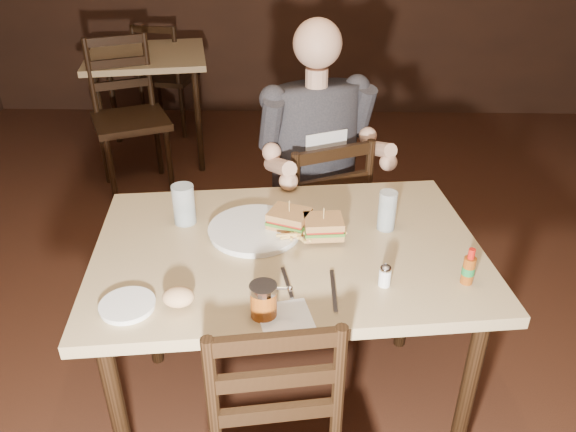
{
  "coord_description": "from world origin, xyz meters",
  "views": [
    {
      "loc": [
        -0.24,
        -1.41,
        1.76
      ],
      "look_at": [
        -0.28,
        0.14,
        0.85
      ],
      "focal_mm": 35.0,
      "sensor_mm": 36.0,
      "label": 1
    }
  ],
  "objects_px": {
    "dinner_plate": "(255,231)",
    "side_plate": "(128,306)",
    "bg_table": "(148,66)",
    "bg_chair_far": "(168,77)",
    "hot_sauce": "(469,266)",
    "syrup_dispenser": "(264,300)",
    "chair_far": "(312,222)",
    "bg_chair_near": "(131,120)",
    "main_table": "(288,266)",
    "glass_right": "(387,211)",
    "glass_left": "(184,204)",
    "diner": "(319,131)"
  },
  "relations": [
    {
      "from": "dinner_plate",
      "to": "side_plate",
      "type": "relative_size",
      "value": 2.04
    },
    {
      "from": "bg_table",
      "to": "bg_chair_far",
      "type": "xyz_separation_m",
      "value": [
        0.0,
        0.55,
        -0.24
      ]
    },
    {
      "from": "hot_sauce",
      "to": "syrup_dispenser",
      "type": "distance_m",
      "value": 0.6
    },
    {
      "from": "bg_chair_far",
      "to": "dinner_plate",
      "type": "xyz_separation_m",
      "value": [
        0.94,
        -2.88,
        0.34
      ]
    },
    {
      "from": "bg_table",
      "to": "chair_far",
      "type": "distance_m",
      "value": 2.07
    },
    {
      "from": "bg_chair_near",
      "to": "dinner_plate",
      "type": "height_order",
      "value": "bg_chair_near"
    },
    {
      "from": "main_table",
      "to": "syrup_dispenser",
      "type": "relative_size",
      "value": 13.39
    },
    {
      "from": "glass_right",
      "to": "glass_left",
      "type": "bearing_deg",
      "value": 177.98
    },
    {
      "from": "hot_sauce",
      "to": "side_plate",
      "type": "height_order",
      "value": "hot_sauce"
    },
    {
      "from": "bg_chair_far",
      "to": "side_plate",
      "type": "height_order",
      "value": "bg_chair_far"
    },
    {
      "from": "bg_table",
      "to": "chair_far",
      "type": "height_order",
      "value": "chair_far"
    },
    {
      "from": "glass_right",
      "to": "chair_far",
      "type": "bearing_deg",
      "value": 111.79
    },
    {
      "from": "chair_far",
      "to": "diner",
      "type": "xyz_separation_m",
      "value": [
        0.02,
        -0.04,
        0.46
      ]
    },
    {
      "from": "diner",
      "to": "syrup_dispenser",
      "type": "xyz_separation_m",
      "value": [
        -0.17,
        -0.99,
        -0.08
      ]
    },
    {
      "from": "diner",
      "to": "dinner_plate",
      "type": "bearing_deg",
      "value": -135.15
    },
    {
      "from": "bg_chair_far",
      "to": "main_table",
      "type": "bearing_deg",
      "value": 119.47
    },
    {
      "from": "side_plate",
      "to": "bg_chair_near",
      "type": "bearing_deg",
      "value": 105.89
    },
    {
      "from": "syrup_dispenser",
      "to": "glass_right",
      "type": "bearing_deg",
      "value": 43.17
    },
    {
      "from": "diner",
      "to": "syrup_dispenser",
      "type": "height_order",
      "value": "diner"
    },
    {
      "from": "dinner_plate",
      "to": "side_plate",
      "type": "xyz_separation_m",
      "value": [
        -0.32,
        -0.39,
        -0.0
      ]
    },
    {
      "from": "diner",
      "to": "dinner_plate",
      "type": "distance_m",
      "value": 0.63
    },
    {
      "from": "bg_table",
      "to": "diner",
      "type": "height_order",
      "value": "diner"
    },
    {
      "from": "main_table",
      "to": "hot_sauce",
      "type": "relative_size",
      "value": 11.4
    },
    {
      "from": "glass_right",
      "to": "side_plate",
      "type": "relative_size",
      "value": 0.92
    },
    {
      "from": "dinner_plate",
      "to": "glass_left",
      "type": "xyz_separation_m",
      "value": [
        -0.24,
        0.07,
        0.06
      ]
    },
    {
      "from": "main_table",
      "to": "glass_left",
      "type": "bearing_deg",
      "value": 158.71
    },
    {
      "from": "bg_table",
      "to": "syrup_dispenser",
      "type": "height_order",
      "value": "syrup_dispenser"
    },
    {
      "from": "main_table",
      "to": "dinner_plate",
      "type": "xyz_separation_m",
      "value": [
        -0.11,
        0.07,
        0.09
      ]
    },
    {
      "from": "main_table",
      "to": "bg_chair_far",
      "type": "xyz_separation_m",
      "value": [
        -1.05,
        2.96,
        -0.25
      ]
    },
    {
      "from": "glass_left",
      "to": "chair_far",
      "type": "bearing_deg",
      "value": 51.33
    },
    {
      "from": "glass_right",
      "to": "main_table",
      "type": "bearing_deg",
      "value": -160.78
    },
    {
      "from": "diner",
      "to": "glass_right",
      "type": "height_order",
      "value": "diner"
    },
    {
      "from": "side_plate",
      "to": "main_table",
      "type": "bearing_deg",
      "value": 36.94
    },
    {
      "from": "main_table",
      "to": "bg_table",
      "type": "relative_size",
      "value": 1.4
    },
    {
      "from": "main_table",
      "to": "glass_left",
      "type": "relative_size",
      "value": 9.49
    },
    {
      "from": "main_table",
      "to": "syrup_dispenser",
      "type": "bearing_deg",
      "value": -99.16
    },
    {
      "from": "dinner_plate",
      "to": "side_plate",
      "type": "distance_m",
      "value": 0.51
    },
    {
      "from": "bg_table",
      "to": "glass_right",
      "type": "height_order",
      "value": "glass_right"
    },
    {
      "from": "bg_chair_near",
      "to": "dinner_plate",
      "type": "xyz_separation_m",
      "value": [
        0.94,
        -1.78,
        0.29
      ]
    },
    {
      "from": "bg_table",
      "to": "glass_right",
      "type": "xyz_separation_m",
      "value": [
        1.37,
        -2.29,
        0.16
      ]
    },
    {
      "from": "glass_right",
      "to": "hot_sauce",
      "type": "xyz_separation_m",
      "value": [
        0.2,
        -0.3,
        -0.01
      ]
    },
    {
      "from": "main_table",
      "to": "side_plate",
      "type": "relative_size",
      "value": 8.9
    },
    {
      "from": "glass_right",
      "to": "dinner_plate",
      "type": "bearing_deg",
      "value": -174.55
    },
    {
      "from": "diner",
      "to": "side_plate",
      "type": "xyz_separation_m",
      "value": [
        -0.54,
        -0.97,
        -0.12
      ]
    },
    {
      "from": "hot_sauce",
      "to": "main_table",
      "type": "bearing_deg",
      "value": 160.85
    },
    {
      "from": "diner",
      "to": "glass_left",
      "type": "relative_size",
      "value": 6.38
    },
    {
      "from": "dinner_plate",
      "to": "diner",
      "type": "bearing_deg",
      "value": 69.13
    },
    {
      "from": "glass_left",
      "to": "bg_chair_near",
      "type": "bearing_deg",
      "value": 111.99
    },
    {
      "from": "syrup_dispenser",
      "to": "side_plate",
      "type": "distance_m",
      "value": 0.38
    },
    {
      "from": "chair_far",
      "to": "hot_sauce",
      "type": "height_order",
      "value": "chair_far"
    }
  ]
}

